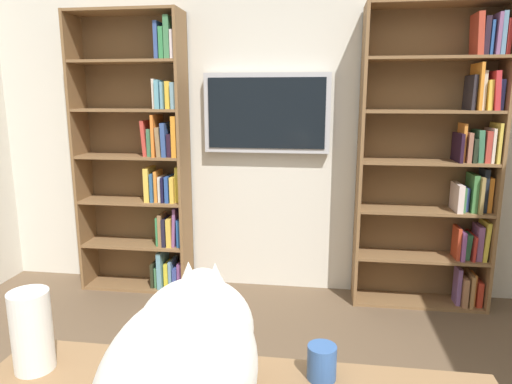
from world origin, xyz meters
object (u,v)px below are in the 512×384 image
Objects in this scene: bookshelf_left at (443,161)px; coffee_mug at (322,362)px; wall_mounted_tv at (267,113)px; paper_towel_roll at (32,331)px; bookshelf_right at (146,161)px; cat at (186,360)px.

bookshelf_left reaches higher than coffee_mug.
bookshelf_left reaches higher than wall_mounted_tv.
bookshelf_left is 9.00× the size of paper_towel_roll.
bookshelf_left and bookshelf_right have the same top height.
paper_towel_roll is at bearing 80.49° from wall_mounted_tv.
paper_towel_roll is 2.43× the size of coffee_mug.
bookshelf_left is 2.25× the size of wall_mounted_tv.
cat reaches higher than coffee_mug.
bookshelf_right reaches higher than coffee_mug.
bookshelf_left is at bearing -126.27° from paper_towel_roll.
paper_towel_roll is 0.81m from coffee_mug.
cat is at bearing 161.09° from paper_towel_roll.
cat is at bearing 113.17° from bookshelf_right.
paper_towel_roll is (-0.53, 2.23, -0.16)m from bookshelf_right.
bookshelf_right is 2.55m from coffee_mug.
coffee_mug is at bearing 69.01° from bookshelf_left.
bookshelf_right is 21.84× the size of coffee_mug.
bookshelf_right reaches higher than cat.
wall_mounted_tv reaches higher than paper_towel_roll.
bookshelf_right reaches higher than paper_towel_roll.
bookshelf_right is at bearing 0.03° from bookshelf_left.
coffee_mug is (-0.42, 2.24, -0.59)m from wall_mounted_tv.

